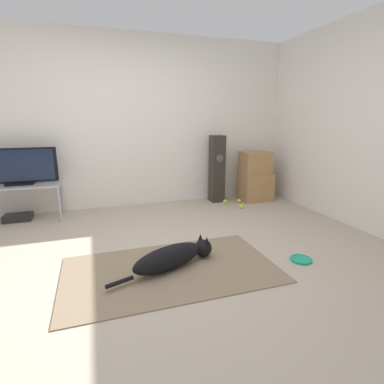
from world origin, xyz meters
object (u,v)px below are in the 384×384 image
(cardboard_box_upper, at_px, (255,162))
(tv_stand, at_px, (21,189))
(dog, at_px, (174,256))
(game_console, at_px, (18,217))
(cardboard_box_lower, at_px, (255,187))
(tv, at_px, (18,167))
(frisbee, at_px, (301,259))
(tennis_ball_by_boxes, at_px, (239,201))
(floor_speaker, at_px, (217,169))
(tennis_ball_loose_on_carpet, at_px, (241,206))
(tennis_ball_near_speaker, at_px, (225,201))

(cardboard_box_upper, xyz_separation_m, tv_stand, (-3.46, 0.05, -0.20))
(dog, bearing_deg, game_console, 130.24)
(cardboard_box_lower, distance_m, tv, 3.51)
(dog, height_order, frisbee, dog)
(frisbee, relative_size, tennis_ball_by_boxes, 3.13)
(cardboard_box_lower, xyz_separation_m, floor_speaker, (-0.64, 0.14, 0.31))
(cardboard_box_upper, height_order, tv, tv)
(dog, xyz_separation_m, cardboard_box_lower, (1.91, 1.88, 0.11))
(tennis_ball_by_boxes, bearing_deg, game_console, 177.29)
(dog, relative_size, cardboard_box_lower, 2.05)
(tv_stand, distance_m, tennis_ball_loose_on_carpet, 3.08)
(tv, height_order, game_console, tv)
(cardboard_box_upper, height_order, game_console, cardboard_box_upper)
(game_console, bearing_deg, floor_speaker, 1.27)
(cardboard_box_lower, xyz_separation_m, tv, (-3.48, 0.06, 0.50))
(cardboard_box_lower, bearing_deg, tennis_ball_loose_on_carpet, -139.95)
(tennis_ball_near_speaker, bearing_deg, frisbee, -93.80)
(frisbee, relative_size, floor_speaker, 0.19)
(frisbee, height_order, cardboard_box_lower, cardboard_box_lower)
(cardboard_box_upper, height_order, floor_speaker, floor_speaker)
(tennis_ball_by_boxes, bearing_deg, dog, -131.24)
(floor_speaker, bearing_deg, cardboard_box_lower, -12.38)
(tv_stand, bearing_deg, dog, -51.03)
(cardboard_box_lower, bearing_deg, cardboard_box_upper, 143.35)
(frisbee, xyz_separation_m, tennis_ball_near_speaker, (0.14, 2.08, 0.02))
(tv_stand, bearing_deg, tv, 90.00)
(cardboard_box_upper, distance_m, tv_stand, 3.47)
(tv, height_order, tennis_ball_near_speaker, tv)
(tennis_ball_by_boxes, bearing_deg, cardboard_box_lower, 13.08)
(tennis_ball_near_speaker, bearing_deg, tv, 178.01)
(tennis_ball_near_speaker, bearing_deg, tv_stand, 178.06)
(frisbee, height_order, tv, tv)
(floor_speaker, height_order, tv_stand, floor_speaker)
(floor_speaker, relative_size, tv, 1.14)
(dog, distance_m, tv_stand, 2.51)
(cardboard_box_upper, xyz_separation_m, tennis_ball_loose_on_carpet, (-0.43, -0.39, -0.60))
(tv, xyz_separation_m, tennis_ball_near_speaker, (2.91, -0.10, -0.69))
(floor_speaker, height_order, game_console, floor_speaker)
(cardboard_box_upper, relative_size, tv, 0.48)
(cardboard_box_lower, height_order, floor_speaker, floor_speaker)
(game_console, bearing_deg, cardboard_box_upper, -1.03)
(cardboard_box_upper, distance_m, game_console, 3.60)
(tennis_ball_loose_on_carpet, bearing_deg, floor_speaker, 110.19)
(tv, xyz_separation_m, game_console, (-0.09, 0.01, -0.69))
(game_console, bearing_deg, cardboard_box_lower, -1.22)
(tv_stand, distance_m, tv, 0.29)
(dog, relative_size, tennis_ball_loose_on_carpet, 15.67)
(dog, bearing_deg, tv_stand, 128.97)
(cardboard_box_upper, bearing_deg, cardboard_box_lower, -36.65)
(floor_speaker, xyz_separation_m, tv_stand, (-2.84, -0.08, -0.11))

